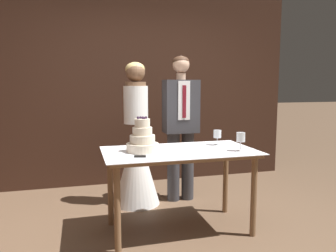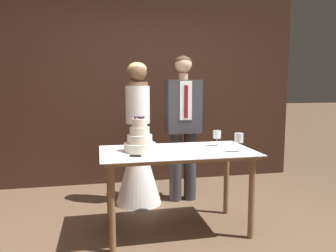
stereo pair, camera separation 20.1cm
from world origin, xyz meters
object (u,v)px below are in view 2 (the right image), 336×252
cake_knife (145,156)px  groom (183,121)px  wine_glass_near (239,139)px  wine_glass_middle (217,135)px  tiered_cake (140,140)px  bride (138,152)px  cake_table (177,160)px

cake_knife → groom: groom is taller
wine_glass_near → groom: 1.04m
wine_glass_near → wine_glass_middle: wine_glass_near is taller
tiered_cake → bride: (0.08, 0.79, -0.28)m
wine_glass_near → cake_knife: bearing=-177.2°
cake_table → groom: 0.91m
cake_table → groom: size_ratio=0.82×
cake_table → cake_knife: cake_knife is taller
wine_glass_middle → wine_glass_near: bearing=-75.9°
tiered_cake → wine_glass_middle: tiered_cake is taller
tiered_cake → bride: bride is taller
wine_glass_middle → groom: bearing=105.3°
cake_table → bride: 0.87m
cake_table → cake_knife: 0.42m
cake_table → groom: (0.27, 0.82, 0.27)m
cake_knife → wine_glass_near: wine_glass_near is taller
cake_table → cake_knife: (-0.34, -0.23, 0.10)m
cake_knife → wine_glass_near: 0.89m
wine_glass_middle → bride: bearing=137.4°
cake_knife → bride: (0.07, 1.05, -0.18)m
wine_glass_middle → bride: 1.02m
cake_table → wine_glass_near: size_ratio=8.19×
wine_glass_near → groom: groom is taller
cake_table → wine_glass_near: wine_glass_near is taller
tiered_cake → bride: bearing=84.4°
cake_table → wine_glass_middle: wine_glass_middle is taller
wine_glass_near → wine_glass_middle: (-0.09, 0.34, -0.02)m
wine_glass_near → groom: (-0.27, 1.01, 0.06)m
wine_glass_near → tiered_cake: bearing=166.1°
tiered_cake → groom: (0.62, 0.79, 0.07)m
cake_knife → cake_table: bearing=49.0°
tiered_cake → cake_knife: tiered_cake is taller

